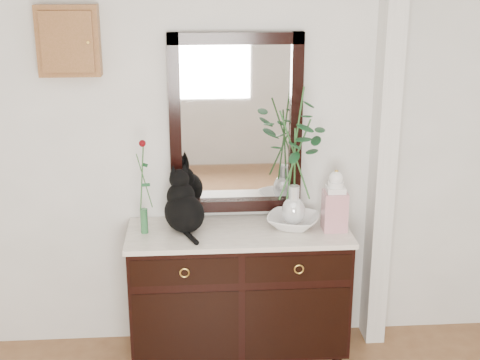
{
  "coord_description": "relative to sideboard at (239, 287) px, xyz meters",
  "views": [
    {
      "loc": [
        -0.16,
        -1.95,
        2.37
      ],
      "look_at": [
        0.1,
        1.63,
        1.2
      ],
      "focal_mm": 50.0,
      "sensor_mm": 36.0,
      "label": 1
    }
  ],
  "objects": [
    {
      "name": "lotus_bowl",
      "position": [
        0.33,
        0.03,
        0.41
      ],
      "size": [
        0.4,
        0.4,
        0.08
      ],
      "primitive_type": "imported",
      "rotation": [
        0.0,
        0.0,
        -0.35
      ],
      "color": "white",
      "rests_on": "sideboard"
    },
    {
      "name": "bud_vase_rose",
      "position": [
        -0.56,
        0.01,
        0.67
      ],
      "size": [
        0.09,
        0.09,
        0.58
      ],
      "primitive_type": null,
      "rotation": [
        0.0,
        0.0,
        -0.27
      ],
      "color": "#2E6A3B",
      "rests_on": "sideboard"
    },
    {
      "name": "ginger_jar",
      "position": [
        0.57,
        -0.02,
        0.56
      ],
      "size": [
        0.14,
        0.14,
        0.38
      ],
      "primitive_type": null,
      "rotation": [
        0.0,
        0.0,
        -0.01
      ],
      "color": "white",
      "rests_on": "sideboard"
    },
    {
      "name": "vase_branches",
      "position": [
        0.33,
        0.03,
        0.82
      ],
      "size": [
        0.46,
        0.46,
        0.85
      ],
      "primitive_type": null,
      "rotation": [
        0.0,
        0.0,
        0.16
      ],
      "color": "silver",
      "rests_on": "lotus_bowl"
    },
    {
      "name": "sideboard",
      "position": [
        0.0,
        0.0,
        0.0
      ],
      "size": [
        1.33,
        0.52,
        0.82
      ],
      "color": "black",
      "rests_on": "ground"
    },
    {
      "name": "cat",
      "position": [
        -0.32,
        0.03,
        0.56
      ],
      "size": [
        0.36,
        0.39,
        0.37
      ],
      "primitive_type": null,
      "rotation": [
        0.0,
        0.0,
        0.37
      ],
      "color": "black",
      "rests_on": "sideboard"
    },
    {
      "name": "pilaster",
      "position": [
        0.9,
        0.17,
        0.88
      ],
      "size": [
        0.12,
        0.2,
        2.7
      ],
      "primitive_type": "cube",
      "color": "white",
      "rests_on": "ground"
    },
    {
      "name": "wall_mirror",
      "position": [
        -0.0,
        0.24,
        0.97
      ],
      "size": [
        0.8,
        0.06,
        1.1
      ],
      "color": "black",
      "rests_on": "wall_back"
    },
    {
      "name": "key_cabinet",
      "position": [
        -0.95,
        0.21,
        1.48
      ],
      "size": [
        0.35,
        0.1,
        0.4
      ],
      "primitive_type": "cube",
      "color": "brown",
      "rests_on": "wall_back"
    },
    {
      "name": "wall_back",
      "position": [
        -0.1,
        0.25,
        0.88
      ],
      "size": [
        3.6,
        0.04,
        2.7
      ],
      "primitive_type": "cube",
      "color": "white",
      "rests_on": "ground"
    }
  ]
}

